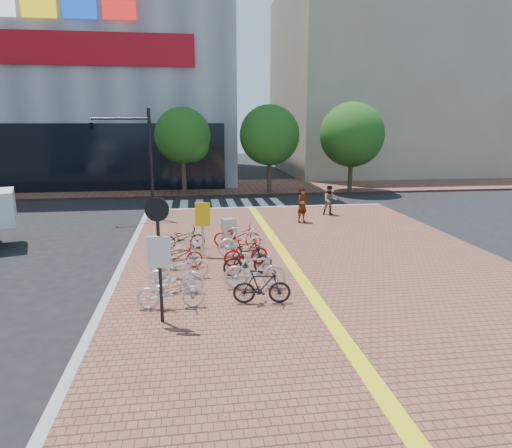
{
  "coord_description": "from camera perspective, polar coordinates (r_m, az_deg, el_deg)",
  "views": [
    {
      "loc": [
        -1.4,
        -14.45,
        5.16
      ],
      "look_at": [
        0.95,
        2.43,
        1.3
      ],
      "focal_mm": 32.0,
      "sensor_mm": 36.0,
      "label": 1
    }
  ],
  "objects": [
    {
      "name": "bike_3",
      "position": [
        16.02,
        -9.77,
        -3.95
      ],
      "size": [
        1.79,
        0.79,
        0.91
      ],
      "primitive_type": "imported",
      "rotation": [
        0.0,
        0.0,
        1.68
      ],
      "color": "#A31C0B",
      "rests_on": "sidewalk"
    },
    {
      "name": "utility_box",
      "position": [
        18.52,
        -3.42,
        -1.09
      ],
      "size": [
        0.63,
        0.55,
        1.17
      ],
      "primitive_type": "cube",
      "rotation": [
        0.0,
        0.0,
        0.34
      ],
      "color": "#B4B4B9",
      "rests_on": "sidewalk"
    },
    {
      "name": "kerb_west",
      "position": [
        11.04,
        -21.4,
        -15.6
      ],
      "size": [
        0.25,
        34.0,
        0.15
      ],
      "primitive_type": "cube",
      "color": "gray",
      "rests_on": "ground"
    },
    {
      "name": "crosswalk",
      "position": [
        28.98,
        -4.05,
        2.48
      ],
      "size": [
        7.5,
        4.0,
        0.01
      ],
      "color": "silver",
      "rests_on": "ground"
    },
    {
      "name": "bike_10",
      "position": [
        17.23,
        -1.72,
        -2.18
      ],
      "size": [
        1.95,
        0.8,
        1.13
      ],
      "primitive_type": "imported",
      "rotation": [
        0.0,
        0.0,
        1.72
      ],
      "color": "white",
      "rests_on": "sidewalk"
    },
    {
      "name": "pedestrian_a",
      "position": [
        23.03,
        5.81,
        2.35
      ],
      "size": [
        0.76,
        0.69,
        1.75
      ],
      "primitive_type": "imported",
      "rotation": [
        0.0,
        0.0,
        0.55
      ],
      "color": "gray",
      "rests_on": "sidewalk"
    },
    {
      "name": "bike_6",
      "position": [
        12.84,
        0.74,
        -7.85
      ],
      "size": [
        1.67,
        0.62,
        0.98
      ],
      "primitive_type": "imported",
      "rotation": [
        0.0,
        0.0,
        1.47
      ],
      "color": "black",
      "rests_on": "sidewalk"
    },
    {
      "name": "notice_sign",
      "position": [
        11.41,
        -12.07,
        -2.61
      ],
      "size": [
        0.59,
        0.19,
        3.23
      ],
      "color": "black",
      "rests_on": "sidewalk"
    },
    {
      "name": "bike_11",
      "position": [
        18.36,
        -2.34,
        -1.46
      ],
      "size": [
        2.01,
        1.04,
        1.01
      ],
      "primitive_type": "imported",
      "rotation": [
        0.0,
        0.0,
        1.37
      ],
      "color": "#A9130C",
      "rests_on": "sidewalk"
    },
    {
      "name": "bike_0",
      "position": [
        12.75,
        -10.63,
        -8.28
      ],
      "size": [
        1.84,
        0.67,
        0.96
      ],
      "primitive_type": "imported",
      "rotation": [
        0.0,
        0.0,
        1.55
      ],
      "color": "silver",
      "rests_on": "sidewalk"
    },
    {
      "name": "bike_4",
      "position": [
        17.08,
        -9.74,
        -2.79
      ],
      "size": [
        1.93,
        0.95,
        0.97
      ],
      "primitive_type": "imported",
      "rotation": [
        0.0,
        0.0,
        1.74
      ],
      "color": "white",
      "rests_on": "sidewalk"
    },
    {
      "name": "ground",
      "position": [
        15.41,
        -2.28,
        -6.81
      ],
      "size": [
        120.0,
        120.0,
        0.0
      ],
      "primitive_type": "plane",
      "color": "black",
      "rests_on": "ground"
    },
    {
      "name": "bike_2",
      "position": [
        15.05,
        -9.56,
        -4.86
      ],
      "size": [
        1.95,
        0.84,
        1.0
      ],
      "primitive_type": "imported",
      "rotation": [
        0.0,
        0.0,
        1.47
      ],
      "color": "silver",
      "rests_on": "sidewalk"
    },
    {
      "name": "yellow_sign",
      "position": [
        17.15,
        -6.71,
        0.6
      ],
      "size": [
        0.56,
        0.18,
        2.05
      ],
      "color": "#B7B7BC",
      "rests_on": "sidewalk"
    },
    {
      "name": "bike_9",
      "position": [
        16.1,
        -1.25,
        -3.56
      ],
      "size": [
        1.68,
        0.75,
        0.97
      ],
      "primitive_type": "imported",
      "rotation": [
        0.0,
        0.0,
        1.76
      ],
      "color": "#9D0B0C",
      "rests_on": "sidewalk"
    },
    {
      "name": "far_sidewalk",
      "position": [
        35.84,
        -5.63,
        4.54
      ],
      "size": [
        70.0,
        8.0,
        0.15
      ],
      "primitive_type": "cube",
      "color": "brown",
      "rests_on": "ground"
    },
    {
      "name": "bike_1",
      "position": [
        13.83,
        -10.06,
        -6.36
      ],
      "size": [
        1.81,
        0.84,
        1.05
      ],
      "primitive_type": "imported",
      "rotation": [
        0.0,
        0.0,
        1.36
      ],
      "color": "white",
      "rests_on": "sidewalk"
    },
    {
      "name": "bike_5",
      "position": [
        18.39,
        -9.14,
        -1.73
      ],
      "size": [
        1.8,
        0.75,
        0.92
      ],
      "primitive_type": "imported",
      "rotation": [
        0.0,
        0.0,
        1.65
      ],
      "color": "black",
      "rests_on": "sidewalk"
    },
    {
      "name": "department_store",
      "position": [
        49.44,
        -27.01,
        21.73
      ],
      "size": [
        36.0,
        24.27,
        28.0
      ],
      "color": "gray",
      "rests_on": "ground"
    },
    {
      "name": "kerb_north",
      "position": [
        27.29,
        1.49,
        2.02
      ],
      "size": [
        14.0,
        0.25,
        0.15
      ],
      "primitive_type": "cube",
      "color": "gray",
      "rests_on": "ground"
    },
    {
      "name": "bike_7",
      "position": [
        13.9,
        -0.09,
        -5.83
      ],
      "size": [
        1.95,
        0.69,
        1.15
      ],
      "primitive_type": "imported",
      "rotation": [
        0.0,
        0.0,
        1.49
      ],
      "color": "silver",
      "rests_on": "sidewalk"
    },
    {
      "name": "traffic_light_pole",
      "position": [
        24.36,
        -16.19,
        9.64
      ],
      "size": [
        3.03,
        1.17,
        5.64
      ],
      "color": "black",
      "rests_on": "sidewalk"
    },
    {
      "name": "building_beige",
      "position": [
        50.48,
        15.36,
        16.68
      ],
      "size": [
        20.0,
        18.0,
        18.0
      ],
      "primitive_type": "cube",
      "color": "gray",
      "rests_on": "ground"
    },
    {
      "name": "street_trees",
      "position": [
        32.57,
        3.55,
        10.86
      ],
      "size": [
        16.2,
        4.6,
        6.35
      ],
      "color": "#38281E",
      "rests_on": "far_sidewalk"
    },
    {
      "name": "pedestrian_b",
      "position": [
        25.1,
        9.23,
        2.95
      ],
      "size": [
        0.82,
        0.66,
        1.61
      ],
      "primitive_type": "imported",
      "rotation": [
        0.0,
        0.0,
        -0.07
      ],
      "color": "#4C5061",
      "rests_on": "sidewalk"
    },
    {
      "name": "bike_8",
      "position": [
        15.11,
        -1.01,
        -4.54
      ],
      "size": [
        1.78,
        0.8,
        1.03
      ],
      "primitive_type": "imported",
      "rotation": [
        0.0,
        0.0,
        1.76
      ],
      "color": "black",
      "rests_on": "sidewalk"
    },
    {
      "name": "tactile_strip",
      "position": [
        11.22,
        10.91,
        -13.97
      ],
      "size": [
        0.4,
        34.0,
        0.01
      ],
      "primitive_type": "cube",
      "color": "yellow",
      "rests_on": "sidewalk"
    },
    {
      "name": "sidewalk",
      "position": [
        11.6,
        15.72,
        -13.75
      ],
      "size": [
        14.0,
        34.0,
        0.15
      ],
      "primitive_type": "cube",
      "color": "brown",
      "rests_on": "ground"
    }
  ]
}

